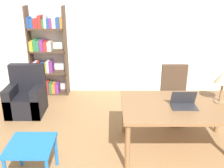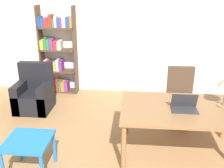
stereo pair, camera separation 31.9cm
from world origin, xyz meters
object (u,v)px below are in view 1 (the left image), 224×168
(office_chair, at_px, (175,96))
(side_table_blue, at_px, (32,149))
(desk, at_px, (181,110))
(laptop, at_px, (185,104))
(armchair, at_px, (27,98))
(table_lamp, at_px, (224,79))
(bookshelf, at_px, (47,55))

(office_chair, relative_size, side_table_blue, 1.76)
(office_chair, xyz_separation_m, side_table_blue, (-2.15, -1.63, -0.02))
(desk, distance_m, side_table_blue, 2.12)
(laptop, relative_size, armchair, 0.38)
(desk, bearing_deg, office_chair, 81.38)
(office_chair, height_order, armchair, office_chair)
(armchair, bearing_deg, table_lamp, -18.84)
(bookshelf, bearing_deg, armchair, -102.07)
(side_table_blue, bearing_deg, armchair, 108.97)
(desk, bearing_deg, side_table_blue, -162.17)
(desk, xyz_separation_m, office_chair, (0.15, 0.98, -0.21))
(table_lamp, relative_size, armchair, 0.52)
(desk, xyz_separation_m, laptop, (0.03, -0.05, 0.13))
(table_lamp, xyz_separation_m, bookshelf, (-3.04, 2.08, -0.19))
(laptop, height_order, table_lamp, table_lamp)
(office_chair, distance_m, side_table_blue, 2.70)
(desk, distance_m, laptop, 0.14)
(office_chair, bearing_deg, desk, -98.62)
(desk, height_order, side_table_blue, desk)
(laptop, bearing_deg, desk, 115.07)
(desk, bearing_deg, armchair, 155.32)
(laptop, relative_size, bookshelf, 0.18)
(laptop, height_order, armchair, laptop)
(laptop, height_order, side_table_blue, laptop)
(desk, distance_m, office_chair, 1.01)
(table_lamp, bearing_deg, bookshelf, 145.66)
(desk, bearing_deg, bookshelf, 138.14)
(desk, height_order, office_chair, office_chair)
(table_lamp, relative_size, side_table_blue, 0.84)
(laptop, height_order, bookshelf, bookshelf)
(laptop, distance_m, table_lamp, 0.68)
(desk, height_order, bookshelf, bookshelf)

